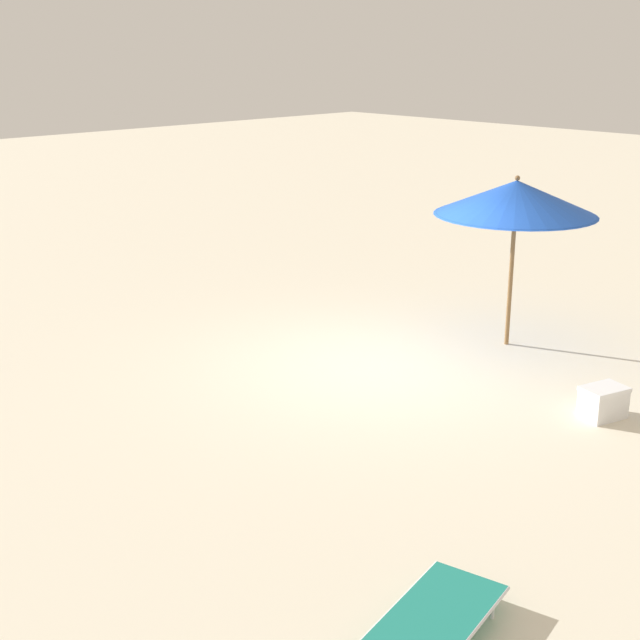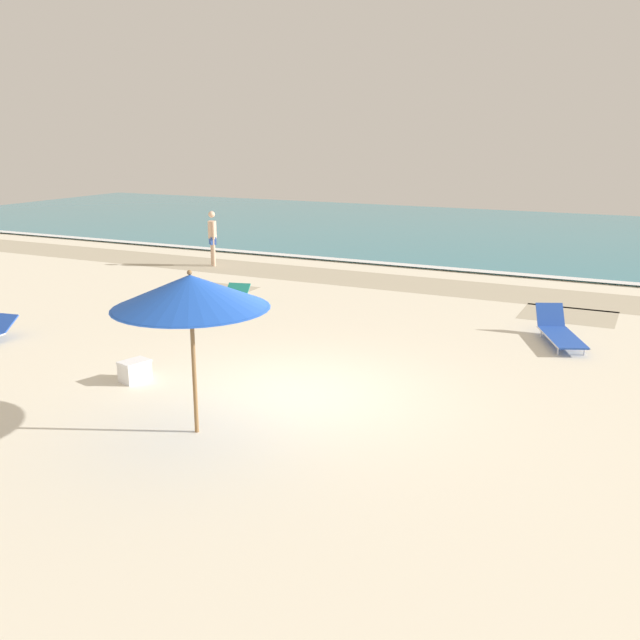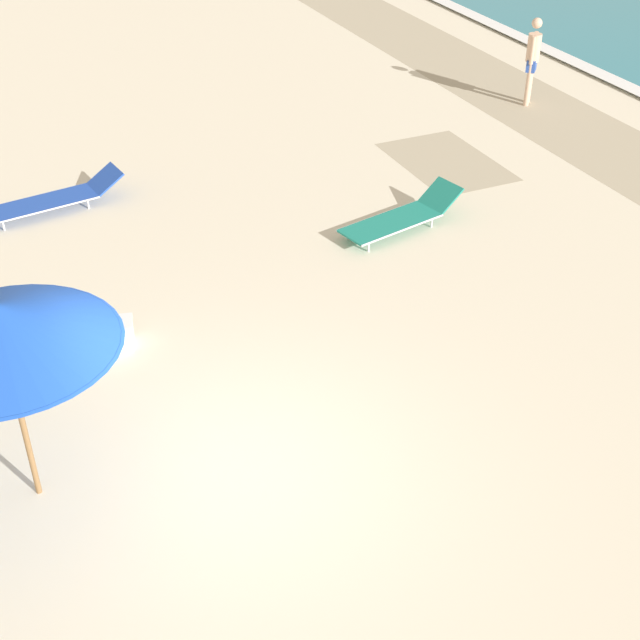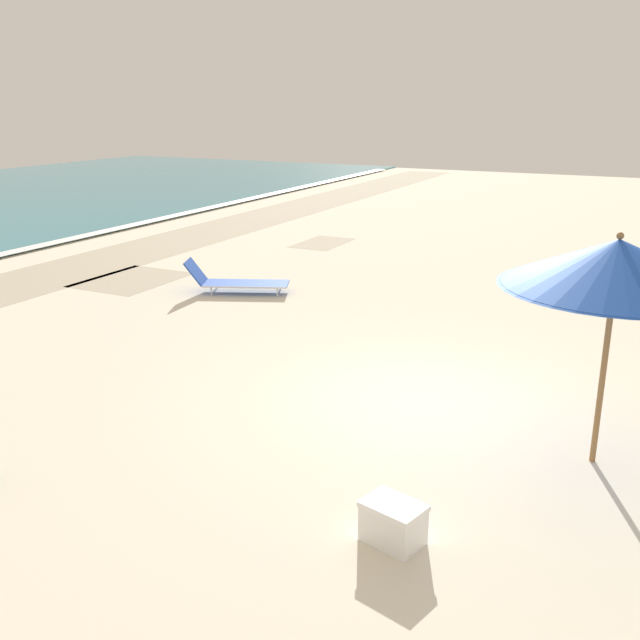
{
  "view_description": "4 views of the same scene",
  "coord_description": "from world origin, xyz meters",
  "px_view_note": "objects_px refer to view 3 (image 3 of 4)",
  "views": [
    {
      "loc": [
        -7.4,
        8.14,
        4.13
      ],
      "look_at": [
        -0.42,
        1.5,
        1.07
      ],
      "focal_mm": 50.0,
      "sensor_mm": 36.0,
      "label": 1
    },
    {
      "loc": [
        5.17,
        -9.79,
        4.2
      ],
      "look_at": [
        -0.32,
        1.55,
        0.87
      ],
      "focal_mm": 40.0,
      "sensor_mm": 36.0,
      "label": 2
    },
    {
      "loc": [
        6.66,
        -2.06,
        6.62
      ],
      "look_at": [
        -0.82,
        1.33,
        1.09
      ],
      "focal_mm": 50.0,
      "sensor_mm": 36.0,
      "label": 3
    },
    {
      "loc": [
        -7.75,
        -2.39,
        3.56
      ],
      "look_at": [
        -0.04,
        1.45,
        0.9
      ],
      "focal_mm": 40.0,
      "sensor_mm": 36.0,
      "label": 4
    }
  ],
  "objects_px": {
    "beachgoer_wading_adult": "(533,56)",
    "cooler_box": "(114,334)",
    "sun_lounger_beside_umbrella": "(402,217)",
    "sun_lounger_near_water_left": "(54,198)"
  },
  "relations": [
    {
      "from": "beachgoer_wading_adult",
      "to": "cooler_box",
      "type": "height_order",
      "value": "beachgoer_wading_adult"
    },
    {
      "from": "sun_lounger_beside_umbrella",
      "to": "cooler_box",
      "type": "xyz_separation_m",
      "value": [
        1.29,
        -4.85,
        -0.02
      ]
    },
    {
      "from": "sun_lounger_near_water_left",
      "to": "beachgoer_wading_adult",
      "type": "xyz_separation_m",
      "value": [
        -0.86,
        9.85,
        0.8
      ]
    },
    {
      "from": "sun_lounger_beside_umbrella",
      "to": "cooler_box",
      "type": "relative_size",
      "value": 3.82
    },
    {
      "from": "cooler_box",
      "to": "sun_lounger_near_water_left",
      "type": "bearing_deg",
      "value": -75.27
    },
    {
      "from": "sun_lounger_near_water_left",
      "to": "beachgoer_wading_adult",
      "type": "bearing_deg",
      "value": 86.14
    },
    {
      "from": "beachgoer_wading_adult",
      "to": "cooler_box",
      "type": "xyz_separation_m",
      "value": [
        5.05,
        -9.89,
        -0.81
      ]
    },
    {
      "from": "sun_lounger_beside_umbrella",
      "to": "sun_lounger_near_water_left",
      "type": "bearing_deg",
      "value": -133.78
    },
    {
      "from": "sun_lounger_beside_umbrella",
      "to": "sun_lounger_near_water_left",
      "type": "height_order",
      "value": "sun_lounger_beside_umbrella"
    },
    {
      "from": "sun_lounger_near_water_left",
      "to": "cooler_box",
      "type": "distance_m",
      "value": 4.19
    }
  ]
}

